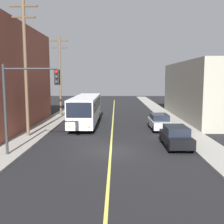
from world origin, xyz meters
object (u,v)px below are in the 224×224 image
city_bus (86,109)px  parked_car_silver (159,122)px  traffic_signal_left_corner (28,93)px  utility_pole_near (25,63)px  utility_pole_mid (60,73)px  parked_car_black (176,136)px

city_bus → parked_car_silver: (7.79, -3.02, -0.98)m
traffic_signal_left_corner → utility_pole_near: bearing=109.1°
utility_pole_near → traffic_signal_left_corner: utility_pole_near is taller
parked_car_silver → utility_pole_mid: 16.14m
traffic_signal_left_corner → parked_car_black: bearing=14.1°
parked_car_black → utility_pole_mid: (-12.16, 16.42, 5.14)m
utility_pole_mid → traffic_signal_left_corner: (1.79, -19.01, -1.68)m
parked_car_silver → utility_pole_mid: (-12.01, 9.48, 5.14)m
utility_pole_mid → parked_car_black: bearing=-53.5°
utility_pole_near → city_bus: bearing=56.5°
city_bus → parked_car_silver: bearing=-21.2°
city_bus → parked_car_black: bearing=-51.5°
parked_car_black → utility_pole_mid: bearing=126.5°
parked_car_black → utility_pole_mid: size_ratio=0.41×
city_bus → parked_car_black: 12.78m
parked_car_black → traffic_signal_left_corner: 11.23m
city_bus → traffic_signal_left_corner: (-2.43, -12.56, 2.49)m
city_bus → utility_pole_mid: 8.76m
city_bus → traffic_signal_left_corner: 13.03m
utility_pole_near → utility_pole_mid: utility_pole_near is taller
parked_car_black → parked_car_silver: size_ratio=0.99×
parked_car_silver → utility_pole_mid: size_ratio=0.42×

